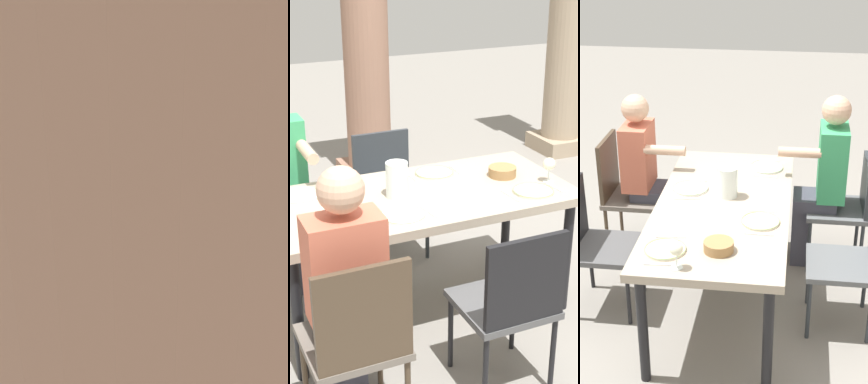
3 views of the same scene
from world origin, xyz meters
The scene contains 21 objects.
ground_plane centered at (0.00, 0.00, 0.00)m, with size 16.00×16.00×0.00m, color gray.
dining_table centered at (0.00, 0.00, 0.70)m, with size 1.78×0.86×0.77m.
chair_west_north centered at (-0.65, 0.85, 0.50)m, with size 0.44×0.44×0.85m.
chair_mid_north centered at (0.12, 0.85, 0.50)m, with size 0.44×0.44×0.85m.
chair_mid_south centered at (0.12, -0.85, 0.52)m, with size 0.44×0.44×0.90m.
diner_woman_green centered at (-0.65, 0.66, 0.71)m, with size 0.35×0.49×1.33m.
plate_0 centered at (-0.62, 0.24, 0.78)m, with size 0.24×0.24×0.02m.
fork_0 centered at (-0.77, 0.24, 0.77)m, with size 0.02×0.17×0.01m, color silver.
spoon_0 centered at (-0.47, 0.24, 0.77)m, with size 0.02×0.17×0.01m, color silver.
plate_1 centered at (-0.19, -0.25, 0.78)m, with size 0.24×0.24×0.02m.
fork_1 centered at (-0.34, -0.25, 0.77)m, with size 0.02×0.17×0.01m, color silver.
spoon_1 centered at (-0.04, -0.25, 0.77)m, with size 0.02×0.17×0.01m, color silver.
plate_2 centered at (0.22, 0.26, 0.78)m, with size 0.24×0.24×0.02m.
fork_2 centered at (0.07, 0.26, 0.77)m, with size 0.02×0.17×0.01m, color silver.
spoon_2 centered at (0.37, 0.26, 0.77)m, with size 0.02×0.17×0.01m, color silver.
plate_3 centered at (0.62, -0.25, 0.78)m, with size 0.24×0.24×0.02m.
wine_glass_3 centered at (0.78, -0.15, 0.88)m, with size 0.08×0.08×0.15m.
fork_3 centered at (0.47, -0.25, 0.77)m, with size 0.02×0.17×0.01m, color silver.
spoon_3 centered at (0.77, -0.25, 0.77)m, with size 0.02×0.17×0.01m, color silver.
water_pitcher centered at (-0.12, 0.02, 0.86)m, with size 0.13×0.13×0.21m.
bread_basket centered at (0.58, 0.05, 0.80)m, with size 0.17×0.17×0.06m, color #9E7547.
Camera 1 is at (-1.94, 2.62, 2.41)m, focal length 56.63 mm.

